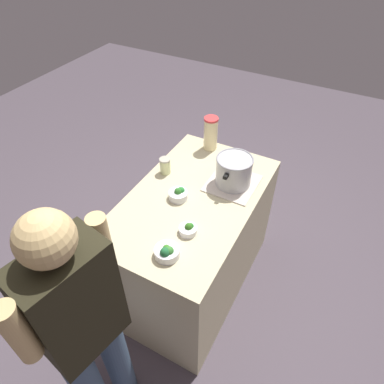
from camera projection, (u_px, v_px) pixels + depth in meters
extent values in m
plane|color=#4F454E|center=(192.00, 278.00, 2.78)|extent=(8.00, 8.00, 0.00)
cube|color=#C4BA90|center=(192.00, 243.00, 2.48)|extent=(1.27, 0.76, 0.88)
cube|color=beige|center=(233.00, 183.00, 2.29)|extent=(0.33, 0.31, 0.01)
cylinder|color=#B7B7BC|center=(234.00, 171.00, 2.22)|extent=(0.23, 0.23, 0.19)
torus|color=#99999E|center=(235.00, 159.00, 2.15)|extent=(0.24, 0.24, 0.01)
cube|color=black|center=(242.00, 154.00, 2.27)|extent=(0.04, 0.02, 0.02)
cube|color=black|center=(226.00, 176.00, 2.09)|extent=(0.04, 0.02, 0.02)
cylinder|color=beige|center=(211.00, 134.00, 2.51)|extent=(0.10, 0.10, 0.24)
cylinder|color=#D8393A|center=(211.00, 119.00, 2.43)|extent=(0.10, 0.10, 0.02)
ellipsoid|color=yellow|center=(210.00, 130.00, 2.47)|extent=(0.04, 0.04, 0.01)
cylinder|color=beige|center=(165.00, 166.00, 2.34)|extent=(0.07, 0.07, 0.10)
cylinder|color=#B2AD99|center=(165.00, 160.00, 2.30)|extent=(0.08, 0.08, 0.01)
cylinder|color=silver|center=(178.00, 195.00, 2.17)|extent=(0.12, 0.12, 0.05)
ellipsoid|color=#277D30|center=(181.00, 191.00, 2.16)|extent=(0.05, 0.05, 0.05)
ellipsoid|color=#2F7228|center=(178.00, 192.00, 2.15)|extent=(0.05, 0.05, 0.05)
ellipsoid|color=#3B8124|center=(178.00, 192.00, 2.15)|extent=(0.04, 0.04, 0.05)
cylinder|color=silver|center=(188.00, 230.00, 1.96)|extent=(0.10, 0.10, 0.04)
ellipsoid|color=#316B1E|center=(189.00, 227.00, 1.95)|extent=(0.04, 0.04, 0.05)
ellipsoid|color=#267B24|center=(191.00, 226.00, 1.95)|extent=(0.04, 0.04, 0.04)
cylinder|color=silver|center=(167.00, 252.00, 1.83)|extent=(0.14, 0.14, 0.05)
ellipsoid|color=#337822|center=(166.00, 249.00, 1.83)|extent=(0.04, 0.04, 0.05)
ellipsoid|color=#3A8134|center=(169.00, 251.00, 1.81)|extent=(0.05, 0.05, 0.06)
ellipsoid|color=#206535|center=(165.00, 253.00, 1.79)|extent=(0.05, 0.05, 0.06)
cylinder|color=#405770|center=(116.00, 357.00, 1.89)|extent=(0.14, 0.14, 0.87)
cube|color=black|center=(74.00, 303.00, 1.35)|extent=(0.37, 0.26, 0.57)
sphere|color=tan|center=(45.00, 239.00, 1.09)|extent=(0.20, 0.20, 0.20)
cylinder|color=tan|center=(102.00, 244.00, 1.39)|extent=(0.08, 0.08, 0.30)
cylinder|color=tan|center=(19.00, 333.00, 1.12)|extent=(0.08, 0.08, 0.30)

